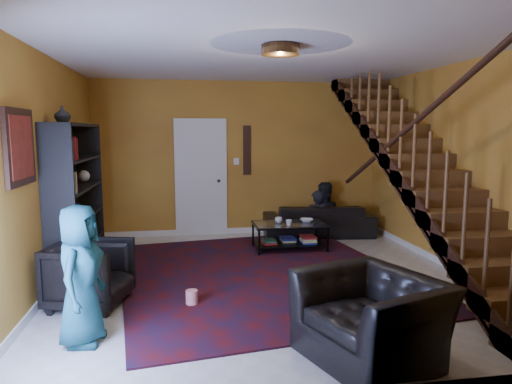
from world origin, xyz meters
The scene contains 21 objects.
floor centered at (0.00, 0.00, 0.00)m, with size 5.50×5.50×0.00m, color beige.
room centered at (-1.33, 1.33, 0.05)m, with size 5.50×5.50×5.50m.
staircase centered at (2.12, 0.00, 1.40)m, with size 0.95×5.02×3.18m.
bookshelf centered at (-2.40, 0.60, 0.96)m, with size 0.35×1.80×2.00m.
door centered at (-0.70, 2.73, 1.02)m, with size 0.82×0.05×2.05m, color silver.
framed_picture centered at (-2.57, -0.90, 1.75)m, with size 0.04×0.74×0.74m, color maroon.
wall_hanging centered at (0.15, 2.73, 1.55)m, with size 0.14×0.03×0.90m, color black.
ceiling_fixture centered at (0.00, -0.80, 2.74)m, with size 0.40×0.40×0.10m, color #3F2814.
rug centered at (-0.01, 0.22, 0.01)m, with size 3.59×4.11×0.02m, color #3F0B0D.
sofa centered at (1.40, 2.30, 0.29)m, with size 1.97×0.77×0.58m, color black.
armchair_left centered at (-2.05, -0.57, 0.36)m, with size 0.76×0.79×0.71m, color black.
armchair_right centered at (0.49, -2.17, 0.35)m, with size 1.09×0.95×0.71m, color black.
person_adult_a centered at (1.39, 2.35, 0.19)m, with size 0.47×0.31×1.28m, color black.
person_adult_b centered at (1.50, 2.35, 0.26)m, with size 0.69×0.54×1.43m, color black.
person_child centered at (-1.95, -1.48, 0.64)m, with size 0.62×0.40×1.27m, color #184C5B.
coffee_table centered at (0.64, 1.38, 0.25)m, with size 1.16×0.68×0.44m.
cup_a centered at (0.48, 1.45, 0.48)m, with size 0.12×0.12×0.09m, color #999999.
cup_b centered at (0.59, 1.21, 0.48)m, with size 0.10×0.10×0.09m, color #999999.
bowl centered at (0.94, 1.45, 0.46)m, with size 0.21×0.21×0.05m, color #999999.
vase centered at (-2.41, 0.10, 2.10)m, with size 0.18×0.18×0.19m, color #999999.
popcorn_bucket centered at (-0.96, -0.74, 0.10)m, with size 0.13×0.13×0.15m, color red.
Camera 1 is at (-1.04, -5.59, 1.90)m, focal length 32.00 mm.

